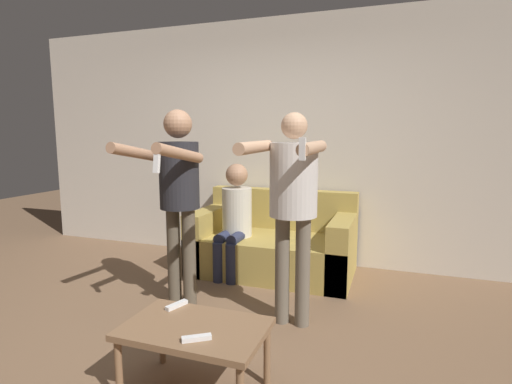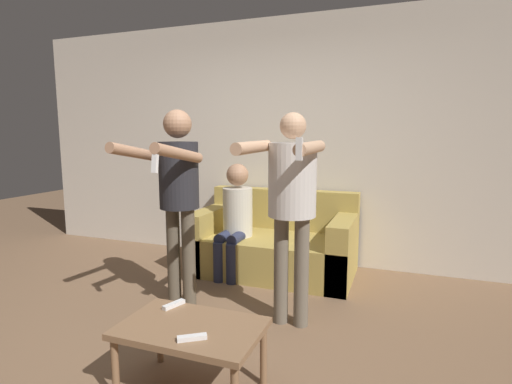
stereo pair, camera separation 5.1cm
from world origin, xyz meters
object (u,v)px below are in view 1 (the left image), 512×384
at_px(remote_far, 177,305).
at_px(couch, 274,245).
at_px(remote_near, 197,338).
at_px(person_standing_right, 293,193).
at_px(coffee_table, 195,334).
at_px(person_seated, 235,215).
at_px(person_standing_left, 178,186).

bearing_deg(remote_far, couch, 88.90).
height_order(couch, remote_near, couch).
relative_size(person_standing_right, coffee_table, 2.05).
bearing_deg(person_standing_right, remote_near, -100.76).
bearing_deg(remote_near, person_standing_right, 79.24).
bearing_deg(coffee_table, person_seated, 105.94).
bearing_deg(remote_near, remote_far, 133.95).
relative_size(person_standing_left, person_standing_right, 1.02).
xyz_separation_m(person_standing_right, remote_far, (-0.51, -0.80, -0.60)).
bearing_deg(couch, remote_far, -91.10).
bearing_deg(person_seated, coffee_table, -74.06).
distance_m(couch, remote_far, 1.91).
relative_size(person_standing_right, person_seated, 1.39).
height_order(person_seated, remote_near, person_seated).
distance_m(couch, person_standing_left, 1.42).
relative_size(couch, remote_near, 11.31).
distance_m(person_standing_right, remote_far, 1.12).
relative_size(couch, person_seated, 1.43).
bearing_deg(person_seated, remote_near, -72.89).
relative_size(person_standing_right, remote_far, 10.37).
xyz_separation_m(person_standing_right, remote_near, (-0.21, -1.11, -0.60)).
bearing_deg(person_standing_left, remote_far, -61.19).
height_order(person_standing_left, person_seated, person_standing_left).
distance_m(person_standing_left, coffee_table, 1.35).
distance_m(couch, person_seated, 0.54).
height_order(person_standing_right, remote_far, person_standing_right).
height_order(person_standing_right, person_seated, person_standing_right).
bearing_deg(couch, person_standing_left, -113.10).
bearing_deg(coffee_table, person_standing_right, 73.18).
xyz_separation_m(couch, person_seated, (-0.35, -0.21, 0.34)).
bearing_deg(person_standing_right, couch, 113.16).
xyz_separation_m(couch, remote_far, (-0.04, -1.90, 0.14)).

